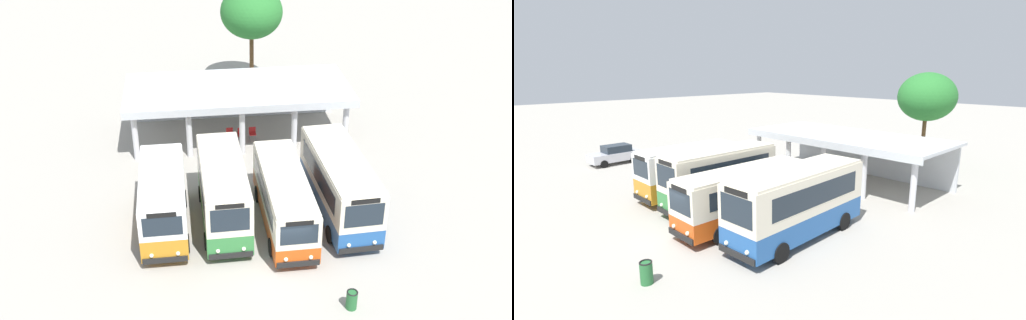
% 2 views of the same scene
% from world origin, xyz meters
% --- Properties ---
extents(ground_plane, '(180.00, 180.00, 0.00)m').
position_xyz_m(ground_plane, '(0.00, 0.00, 0.00)').
color(ground_plane, '#A39E93').
extents(city_bus_nearest_orange, '(2.36, 6.60, 3.22)m').
position_xyz_m(city_bus_nearest_orange, '(-5.38, 3.60, 1.78)').
color(city_bus_nearest_orange, black).
rests_on(city_bus_nearest_orange, ground).
extents(city_bus_second_in_row, '(2.40, 7.10, 3.48)m').
position_xyz_m(city_bus_second_in_row, '(-2.36, 3.80, 1.91)').
color(city_bus_second_in_row, black).
rests_on(city_bus_second_in_row, ground).
extents(city_bus_middle_cream, '(2.29, 7.83, 2.99)m').
position_xyz_m(city_bus_middle_cream, '(0.65, 3.16, 1.67)').
color(city_bus_middle_cream, black).
rests_on(city_bus_middle_cream, ground).
extents(city_bus_fourth_amber, '(2.69, 7.88, 3.42)m').
position_xyz_m(city_bus_fourth_amber, '(3.67, 3.85, 1.88)').
color(city_bus_fourth_amber, black).
rests_on(city_bus_fourth_amber, ground).
extents(parked_car_flank, '(1.97, 4.23, 1.62)m').
position_xyz_m(parked_car_flank, '(-17.41, 3.67, 0.83)').
color(parked_car_flank, black).
rests_on(parked_car_flank, ground).
extents(terminal_canopy, '(14.24, 6.27, 3.40)m').
position_xyz_m(terminal_canopy, '(-0.61, 14.33, 2.66)').
color(terminal_canopy, silver).
rests_on(terminal_canopy, ground).
extents(waiting_chair_end_by_column, '(0.44, 0.44, 0.86)m').
position_xyz_m(waiting_chair_end_by_column, '(-1.25, 12.90, 0.52)').
color(waiting_chair_end_by_column, slate).
rests_on(waiting_chair_end_by_column, ground).
extents(waiting_chair_second_from_end, '(0.44, 0.44, 0.86)m').
position_xyz_m(waiting_chair_second_from_end, '(-0.51, 12.79, 0.52)').
color(waiting_chair_second_from_end, slate).
rests_on(waiting_chair_second_from_end, ground).
extents(waiting_chair_middle_seat, '(0.44, 0.44, 0.86)m').
position_xyz_m(waiting_chair_middle_seat, '(0.22, 12.81, 0.52)').
color(waiting_chair_middle_seat, slate).
rests_on(waiting_chair_middle_seat, ground).
extents(roadside_tree_behind_canopy, '(4.61, 4.61, 7.75)m').
position_xyz_m(roadside_tree_behind_canopy, '(1.27, 21.96, 5.77)').
color(roadside_tree_behind_canopy, brown).
rests_on(roadside_tree_behind_canopy, ground).
extents(litter_bin_apron, '(0.49, 0.49, 0.90)m').
position_xyz_m(litter_bin_apron, '(2.53, -3.27, 0.46)').
color(litter_bin_apron, '#266633').
rests_on(litter_bin_apron, ground).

